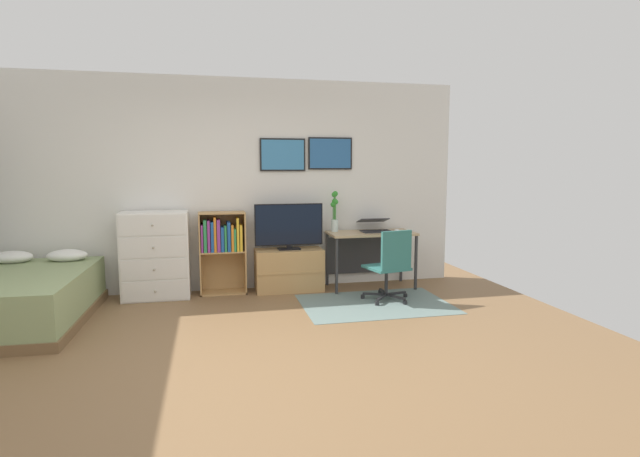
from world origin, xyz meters
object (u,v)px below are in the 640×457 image
(bookshelf, at_px, (222,244))
(computer_mouse, at_px, (397,230))
(tv_stand, at_px, (289,270))
(desk, at_px, (369,242))
(bed, at_px, (18,298))
(laptop, at_px, (375,226))
(dresser, at_px, (156,255))
(bamboo_vase, at_px, (335,211))
(office_chair, at_px, (391,264))
(television, at_px, (289,227))

(bookshelf, xyz_separation_m, computer_mouse, (2.26, -0.16, 0.12))
(tv_stand, distance_m, desk, 1.13)
(bed, relative_size, bookshelf, 1.88)
(laptop, bearing_deg, dresser, -179.36)
(tv_stand, height_order, desk, desk)
(bookshelf, bearing_deg, bamboo_vase, 0.99)
(office_chair, xyz_separation_m, bamboo_vase, (-0.46, 0.87, 0.56))
(television, bearing_deg, desk, 1.00)
(television, bearing_deg, bed, -165.86)
(bookshelf, distance_m, laptop, 2.00)
(bed, height_order, bamboo_vase, bamboo_vase)
(dresser, distance_m, desk, 2.70)
(dresser, distance_m, bookshelf, 0.80)
(television, bearing_deg, laptop, 0.76)
(desk, bearing_deg, dresser, -179.76)
(television, distance_m, office_chair, 1.38)
(bookshelf, xyz_separation_m, desk, (1.92, -0.05, -0.03))
(office_chair, xyz_separation_m, laptop, (0.07, 0.80, 0.35))
(bed, relative_size, desk, 1.73)
(bamboo_vase, bearing_deg, computer_mouse, -13.10)
(dresser, relative_size, bookshelf, 1.02)
(tv_stand, relative_size, computer_mouse, 8.27)
(laptop, xyz_separation_m, computer_mouse, (0.27, -0.11, -0.05))
(bookshelf, xyz_separation_m, television, (0.84, -0.07, 0.20))
(television, relative_size, computer_mouse, 8.38)
(bed, height_order, television, television)
(laptop, relative_size, computer_mouse, 4.11)
(bookshelf, xyz_separation_m, bamboo_vase, (1.46, 0.03, 0.38))
(bed, xyz_separation_m, office_chair, (3.98, -0.05, 0.19))
(laptop, xyz_separation_m, bamboo_vase, (-0.53, 0.08, 0.21))
(desk, xyz_separation_m, laptop, (0.08, -0.00, 0.21))
(bamboo_vase, bearing_deg, television, -171.69)
(dresser, distance_m, computer_mouse, 3.06)
(dresser, relative_size, tv_stand, 1.22)
(bed, xyz_separation_m, dresser, (1.27, 0.74, 0.26))
(bed, xyz_separation_m, tv_stand, (2.90, 0.75, 0.01))
(bed, xyz_separation_m, laptop, (4.05, 0.75, 0.54))
(desk, height_order, laptop, laptop)
(television, distance_m, desk, 1.10)
(computer_mouse, bearing_deg, dresser, 178.07)
(bed, bearing_deg, laptop, 11.83)
(bed, height_order, bookshelf, bookshelf)
(tv_stand, distance_m, computer_mouse, 1.51)
(bed, height_order, laptop, laptop)
(bed, distance_m, office_chair, 3.99)
(dresser, height_order, computer_mouse, dresser)
(television, relative_size, office_chair, 1.01)
(desk, bearing_deg, television, -179.00)
(dresser, relative_size, desk, 0.94)
(television, xyz_separation_m, computer_mouse, (1.42, -0.10, -0.08))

